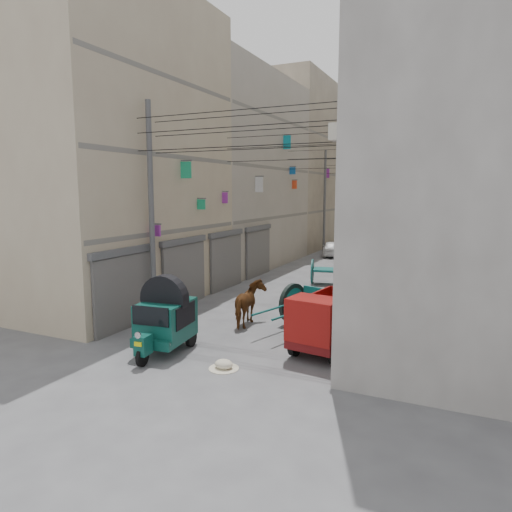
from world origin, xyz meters
The scene contains 18 objects.
ground centered at (0.00, 0.00, 0.00)m, with size 140.00×140.00×0.00m, color #4C4C4F.
building_row_left centered at (-8.00, 34.13, 6.46)m, with size 8.00×62.00×14.00m.
building_row_right centered at (8.00, 34.13, 6.46)m, with size 8.00×62.00×14.00m.
end_cap_building centered at (0.00, 66.00, 6.50)m, with size 22.00×10.00×13.00m, color tan.
shutters_left centered at (-3.92, 10.38, 1.49)m, with size 0.18×14.40×2.88m.
signboards centered at (-0.01, 21.66, 3.43)m, with size 8.22×40.52×5.67m.
ac_units centered at (3.65, 7.67, 7.43)m, with size 0.70×6.55×3.35m.
utility_poles centered at (0.00, 17.00, 4.00)m, with size 7.40×22.20×8.00m.
overhead_cables centered at (0.00, 14.40, 6.77)m, with size 7.40×22.52×1.12m.
auto_rickshaw centered at (-1.28, 3.49, 1.05)m, with size 1.65×2.60×1.78m.
tonga_cart centered at (1.80, 7.78, 0.76)m, with size 2.11×3.46×1.47m.
mini_truck centered at (3.15, 5.37, 0.87)m, with size 1.89×3.41×1.82m.
second_cart centered at (0.29, 15.27, 0.69)m, with size 1.72×1.59×1.30m.
feed_sack centered at (1.00, 3.00, 0.13)m, with size 0.52×0.41×0.26m, color beige.
horse centered at (-0.13, 7.00, 0.79)m, with size 0.85×1.86×1.58m, color brown.
distant_car_white centered at (-2.24, 25.57, 0.57)m, with size 1.36×3.37×1.15m, color white.
distant_car_grey centered at (0.98, 24.74, 0.58)m, with size 1.22×3.50×1.15m, color #5E6360.
distant_car_green centered at (0.64, 35.24, 0.67)m, with size 1.87×4.59×1.33m, color #1D5646.
Camera 1 is at (6.82, -7.44, 4.82)m, focal length 32.00 mm.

